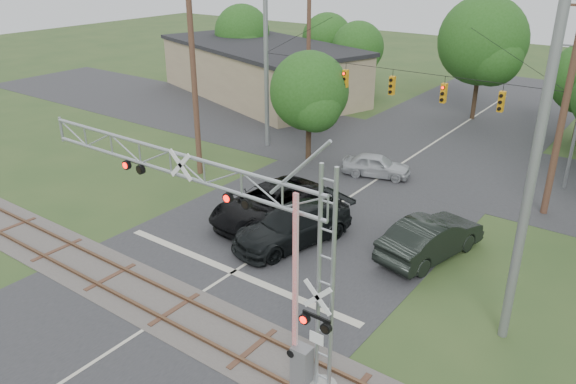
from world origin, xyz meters
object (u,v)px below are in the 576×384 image
Objects in this scene: crossing_gantry at (226,225)px; traffic_signal_span at (407,86)px; pickup_black at (268,204)px; commercial_building at (261,69)px; sedan_silver at (376,165)px; car_dark at (293,225)px.

crossing_gantry is 0.68× the size of traffic_signal_span.
commercial_building is at bearing 136.30° from pickup_black.
crossing_gantry is 3.12× the size of sedan_silver.
sedan_silver is at bearing 110.50° from car_dark.
sedan_silver is 0.18× the size of commercial_building.
crossing_gantry is 18.63m from sedan_silver.
traffic_signal_span reaches higher than crossing_gantry.
pickup_black reaches higher than car_dark.
traffic_signal_span is 23.73m from commercial_building.
traffic_signal_span is at bearing -11.64° from commercial_building.
pickup_black reaches higher than sedan_silver.
car_dark is (-0.46, -10.68, -4.83)m from traffic_signal_span.
crossing_gantry reaches higher than sedan_silver.
commercial_building is at bearing 40.07° from sedan_silver.
traffic_signal_span is 5.23m from sedan_silver.
commercial_building is at bearing 127.24° from crossing_gantry.
traffic_signal_span is at bearing 103.27° from car_dark.
sedan_silver is (-0.84, 10.09, -0.20)m from car_dark.
pickup_black is 1.06× the size of car_dark.
traffic_signal_span reaches higher than pickup_black.
commercial_building is (-19.96, 22.34, 1.56)m from car_dark.
traffic_signal_span is at bearing 79.57° from pickup_black.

